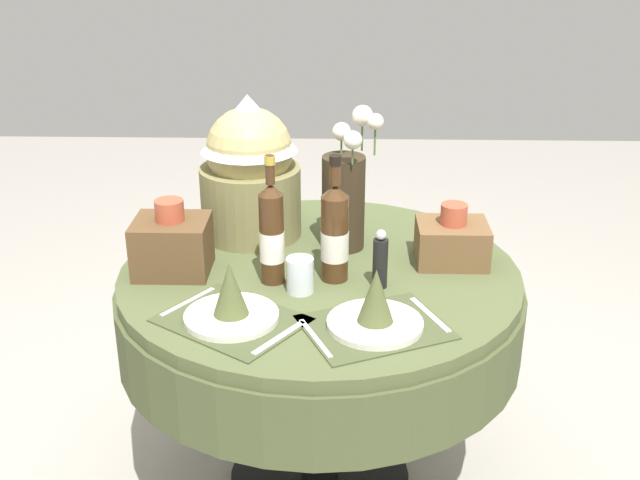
{
  "coord_description": "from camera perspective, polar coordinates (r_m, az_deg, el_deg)",
  "views": [
    {
      "loc": [
        0.06,
        -2.04,
        1.73
      ],
      "look_at": [
        0.0,
        0.03,
        0.84
      ],
      "focal_mm": 44.15,
      "sensor_mm": 36.0,
      "label": 1
    }
  ],
  "objects": [
    {
      "name": "ground",
      "position": [
        2.68,
        -0.02,
        -17.0
      ],
      "size": [
        8.0,
        8.0,
        0.0
      ],
      "primitive_type": "plane",
      "color": "#9E998E"
    },
    {
      "name": "dining_table",
      "position": [
        2.33,
        -0.02,
        -5.42
      ],
      "size": [
        1.17,
        1.17,
        0.76
      ],
      "color": "#4C5633",
      "rests_on": "ground"
    },
    {
      "name": "place_setting_left",
      "position": [
        1.98,
        -6.48,
        -4.64
      ],
      "size": [
        0.43,
        0.41,
        0.16
      ],
      "color": "#41492B",
      "rests_on": "dining_table"
    },
    {
      "name": "place_setting_right",
      "position": [
        1.94,
        4.04,
        -5.16
      ],
      "size": [
        0.42,
        0.37,
        0.16
      ],
      "color": "#41492B",
      "rests_on": "dining_table"
    },
    {
      "name": "flower_vase",
      "position": [
        2.35,
        1.82,
        3.39
      ],
      "size": [
        0.18,
        0.19,
        0.42
      ],
      "color": "#332819",
      "rests_on": "dining_table"
    },
    {
      "name": "wine_bottle_left",
      "position": [
        2.15,
        1.08,
        0.51
      ],
      "size": [
        0.08,
        0.08,
        0.36
      ],
      "color": "#422814",
      "rests_on": "dining_table"
    },
    {
      "name": "wine_bottle_centre",
      "position": [
        2.14,
        -3.52,
        0.45
      ],
      "size": [
        0.07,
        0.07,
        0.36
      ],
      "color": "#422814",
      "rests_on": "dining_table"
    },
    {
      "name": "tumbler_near_left",
      "position": [
        2.12,
        -1.46,
        -2.56
      ],
      "size": [
        0.07,
        0.07,
        0.1
      ],
      "primitive_type": "cylinder",
      "color": "silver",
      "rests_on": "dining_table"
    },
    {
      "name": "pepper_mill",
      "position": [
        2.13,
        4.39,
        -1.52
      ],
      "size": [
        0.04,
        0.04,
        0.17
      ],
      "color": "black",
      "rests_on": "dining_table"
    },
    {
      "name": "gift_tub_back_left",
      "position": [
        2.43,
        -5.12,
        5.57
      ],
      "size": [
        0.31,
        0.31,
        0.45
      ],
      "color": "olive",
      "rests_on": "dining_table"
    },
    {
      "name": "woven_basket_side_left",
      "position": [
        2.25,
        -10.67,
        -0.28
      ],
      "size": [
        0.21,
        0.18,
        0.22
      ],
      "color": "brown",
      "rests_on": "dining_table"
    },
    {
      "name": "woven_basket_side_right",
      "position": [
        2.31,
        9.54,
        -0.05
      ],
      "size": [
        0.2,
        0.17,
        0.18
      ],
      "color": "brown",
      "rests_on": "dining_table"
    }
  ]
}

